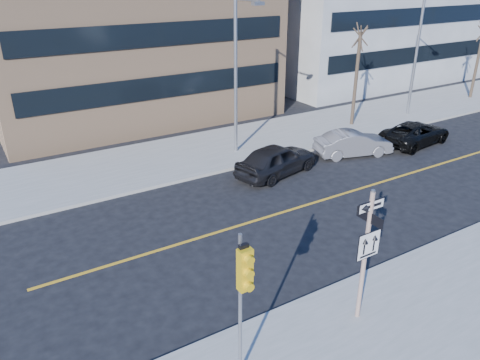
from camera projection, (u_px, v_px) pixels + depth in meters
ground at (303, 276)px, 15.62m from camera, size 120.00×120.00×0.00m
far_sidewalk at (396, 111)px, 33.49m from camera, size 66.00×6.00×0.15m
road_centerline at (436, 165)px, 24.44m from camera, size 40.00×0.14×0.01m
sign_pole at (366, 249)px, 12.66m from camera, size 0.92×0.92×4.06m
traffic_signal at (244, 281)px, 10.40m from camera, size 0.32×0.45×4.00m
parked_car_a at (277, 160)px, 23.08m from camera, size 2.83×4.90×1.57m
parked_car_b at (353, 143)px, 25.51m from camera, size 2.60×4.44×1.38m
parked_car_c at (415, 133)px, 27.22m from camera, size 2.71×4.96×1.32m
streetlight_a at (238, 68)px, 23.93m from camera, size 0.55×2.25×8.00m
streetlight_b at (421, 47)px, 30.60m from camera, size 0.55×2.25×8.00m
street_tree_west at (360, 39)px, 28.33m from camera, size 1.80×1.80×6.35m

